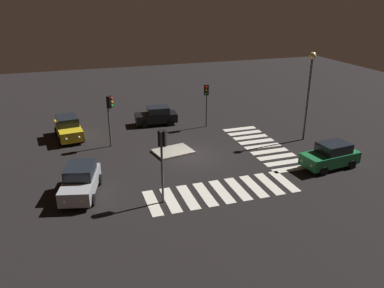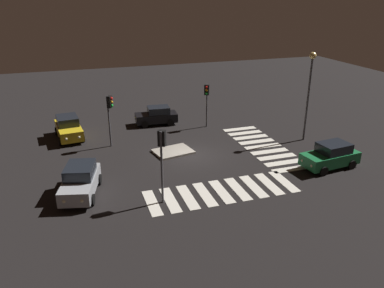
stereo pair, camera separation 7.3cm
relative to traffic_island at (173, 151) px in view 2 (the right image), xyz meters
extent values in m
plane|color=black|center=(1.25, -1.09, -0.09)|extent=(80.00, 80.00, 0.00)
cube|color=gray|center=(0.00, 0.00, 0.00)|extent=(3.34, 2.75, 0.18)
cube|color=gold|center=(-7.84, 5.99, 0.67)|extent=(2.38, 4.59, 0.90)
cube|color=black|center=(-7.87, 6.26, 1.49)|extent=(1.96, 2.44, 0.73)
cylinder|color=black|center=(-6.76, 4.74, 0.26)|extent=(0.34, 0.73, 0.71)
cylinder|color=black|center=(-8.60, 4.53, 0.26)|extent=(0.34, 0.73, 0.71)
cylinder|color=black|center=(-7.07, 7.46, 0.26)|extent=(0.34, 0.73, 0.71)
cylinder|color=black|center=(-8.91, 7.25, 0.26)|extent=(0.34, 0.73, 0.71)
sphere|color=#F2EABF|center=(-7.08, 3.91, 0.67)|extent=(0.24, 0.24, 0.24)
sphere|color=#F2EABF|center=(-8.11, 3.79, 0.67)|extent=(0.24, 0.24, 0.24)
cube|color=#196B38|center=(10.16, -6.28, 0.64)|extent=(4.43, 2.28, 0.87)
cube|color=black|center=(10.42, -6.25, 1.43)|extent=(2.35, 1.89, 0.71)
cylinder|color=black|center=(8.95, -7.31, 0.25)|extent=(0.71, 0.32, 0.69)
cylinder|color=black|center=(8.76, -5.53, 0.25)|extent=(0.71, 0.32, 0.69)
cylinder|color=black|center=(11.57, -7.03, 0.25)|extent=(0.71, 0.32, 0.69)
cylinder|color=black|center=(11.38, -5.25, 0.25)|extent=(0.71, 0.32, 0.69)
sphere|color=#F2EABF|center=(8.15, -7.01, 0.64)|extent=(0.23, 0.23, 0.23)
sphere|color=#F2EABF|center=(8.04, -6.01, 0.64)|extent=(0.23, 0.23, 0.23)
cube|color=#9EA0A5|center=(-7.41, -4.80, 0.67)|extent=(2.89, 4.70, 0.90)
cube|color=black|center=(-7.35, -4.54, 1.48)|extent=(2.20, 2.59, 0.73)
cylinder|color=black|center=(-6.85, -6.34, 0.26)|extent=(0.42, 0.75, 0.70)
cylinder|color=black|center=(-8.64, -5.89, 0.26)|extent=(0.42, 0.75, 0.70)
cylinder|color=black|center=(-6.19, -3.71, 0.26)|extent=(0.42, 0.75, 0.70)
cylinder|color=black|center=(-7.97, -3.26, 0.26)|extent=(0.42, 0.75, 0.70)
sphere|color=#F2EABF|center=(-7.43, -7.00, 0.67)|extent=(0.23, 0.23, 0.23)
sphere|color=#F2EABF|center=(-8.44, -6.75, 0.67)|extent=(0.23, 0.23, 0.23)
cube|color=black|center=(0.34, 7.37, 0.60)|extent=(4.10, 1.99, 0.82)
cube|color=black|center=(0.59, 7.36, 1.34)|extent=(2.15, 1.70, 0.66)
cylinder|color=black|center=(-0.95, 6.62, 0.23)|extent=(0.66, 0.28, 0.64)
cylinder|color=black|center=(-0.83, 8.30, 0.23)|extent=(0.66, 0.28, 0.64)
cylinder|color=black|center=(1.52, 6.45, 0.23)|extent=(0.66, 0.28, 0.64)
cylinder|color=black|center=(1.64, 8.12, 0.23)|extent=(0.66, 0.28, 0.64)
sphere|color=#F2EABF|center=(-1.64, 7.04, 0.60)|extent=(0.21, 0.21, 0.21)
sphere|color=#F2EABF|center=(-1.57, 7.98, 0.60)|extent=(0.21, 0.21, 0.21)
cylinder|color=#47474C|center=(-2.70, -7.36, 2.23)|extent=(0.14, 0.14, 4.64)
cube|color=black|center=(-2.60, -7.20, 4.07)|extent=(0.54, 0.51, 0.96)
sphere|color=red|center=(-2.50, -7.04, 4.37)|extent=(0.22, 0.22, 0.22)
sphere|color=orange|center=(-2.50, -7.04, 4.07)|extent=(0.22, 0.22, 0.22)
sphere|color=green|center=(-2.50, -7.04, 3.77)|extent=(0.22, 0.22, 0.22)
cylinder|color=#47474C|center=(4.78, 5.20, 1.97)|extent=(0.14, 0.14, 4.12)
cube|color=black|center=(4.69, 5.05, 3.55)|extent=(0.54, 0.49, 0.96)
sphere|color=red|center=(4.59, 4.87, 3.85)|extent=(0.22, 0.22, 0.22)
sphere|color=orange|center=(4.59, 4.87, 3.55)|extent=(0.22, 0.22, 0.22)
sphere|color=green|center=(4.59, 4.87, 3.25)|extent=(0.22, 0.22, 0.22)
cylinder|color=#47474C|center=(-4.59, 2.94, 2.08)|extent=(0.14, 0.14, 4.34)
cube|color=black|center=(-4.44, 2.84, 3.77)|extent=(0.51, 0.54, 0.96)
sphere|color=red|center=(-4.27, 2.73, 4.07)|extent=(0.22, 0.22, 0.22)
sphere|color=orange|center=(-4.27, 2.73, 3.77)|extent=(0.22, 0.22, 0.22)
sphere|color=green|center=(-4.27, 2.73, 3.47)|extent=(0.22, 0.22, 0.22)
cylinder|color=#47474C|center=(11.64, -0.75, 3.46)|extent=(0.18, 0.18, 7.10)
sphere|color=#F9D172|center=(11.64, -0.75, 7.19)|extent=(0.56, 0.56, 0.56)
cube|color=silver|center=(-3.35, -7.26, -0.08)|extent=(0.70, 3.20, 0.02)
cube|color=silver|center=(-2.20, -7.26, -0.08)|extent=(0.70, 3.20, 0.02)
cube|color=silver|center=(-1.05, -7.26, -0.08)|extent=(0.70, 3.20, 0.02)
cube|color=silver|center=(0.10, -7.26, -0.08)|extent=(0.70, 3.20, 0.02)
cube|color=silver|center=(1.25, -7.26, -0.08)|extent=(0.70, 3.20, 0.02)
cube|color=silver|center=(2.40, -7.26, -0.08)|extent=(0.70, 3.20, 0.02)
cube|color=silver|center=(3.55, -7.26, -0.08)|extent=(0.70, 3.20, 0.02)
cube|color=silver|center=(4.70, -7.26, -0.08)|extent=(0.70, 3.20, 0.02)
cube|color=silver|center=(5.85, -7.26, -0.08)|extent=(0.70, 3.20, 0.02)
cube|color=silver|center=(7.50, -5.69, -0.08)|extent=(3.20, 0.70, 0.02)
cube|color=silver|center=(7.50, -4.54, -0.08)|extent=(3.20, 0.70, 0.02)
cube|color=silver|center=(7.50, -3.39, -0.08)|extent=(3.20, 0.70, 0.02)
cube|color=silver|center=(7.50, -2.24, -0.08)|extent=(3.20, 0.70, 0.02)
cube|color=silver|center=(7.50, -1.09, -0.08)|extent=(3.20, 0.70, 0.02)
cube|color=silver|center=(7.50, 0.06, -0.08)|extent=(3.20, 0.70, 0.02)
cube|color=silver|center=(7.50, 1.21, -0.08)|extent=(3.20, 0.70, 0.02)
cube|color=silver|center=(7.50, 2.36, -0.08)|extent=(3.20, 0.70, 0.02)
cube|color=silver|center=(7.50, 3.51, -0.08)|extent=(3.20, 0.70, 0.02)
camera|label=1|loc=(-7.47, -27.48, 11.99)|focal=35.83mm
camera|label=2|loc=(-7.40, -27.50, 11.99)|focal=35.83mm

